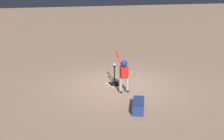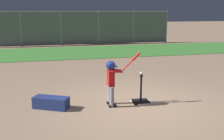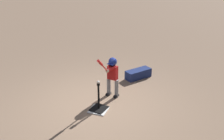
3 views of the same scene
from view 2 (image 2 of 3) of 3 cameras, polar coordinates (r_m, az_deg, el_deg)
ground_plane at (r=6.59m, az=5.51°, el=-7.52°), size 90.00×90.00×0.00m
grass_outfield_strip at (r=14.84m, az=-5.44°, el=3.97°), size 56.00×4.54×0.02m
backstop_fence at (r=17.81m, az=-6.98°, el=9.19°), size 12.58×0.08×2.26m
home_plate at (r=6.78m, az=6.49°, el=-6.85°), size 0.50×0.50×0.02m
batting_tee at (r=6.73m, az=6.28°, el=-6.11°), size 0.41×0.37×0.72m
batter_child at (r=6.30m, az=-0.01°, el=-1.59°), size 0.86×0.35×1.31m
baseball at (r=6.55m, az=6.42°, el=-0.70°), size 0.07×0.07×0.07m
bleachers_right_center at (r=19.27m, az=-5.74°, el=7.93°), size 3.22×2.48×1.33m
equipment_bag at (r=6.45m, az=-13.12°, el=-6.93°), size 0.89×0.67×0.28m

